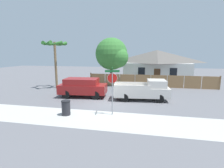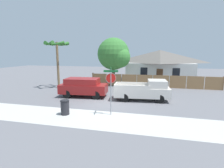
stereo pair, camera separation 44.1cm
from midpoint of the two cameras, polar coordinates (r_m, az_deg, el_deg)
The scene contains 10 objects.
ground_plane at distance 14.83m, azimuth -1.08°, elevation -6.36°, with size 80.00×80.00×0.00m, color slate.
sidewalk_strip at distance 11.56m, azimuth -5.68°, elevation -11.17°, with size 36.00×3.20×0.01m.
wooden_fence at distance 22.33m, azimuth 13.68°, elevation 0.89°, with size 15.83×0.12×1.63m.
house at distance 29.04m, azimuth 15.65°, elevation 6.16°, with size 10.75×6.48×4.71m.
oak_tree at distance 23.42m, azimuth 1.45°, elevation 9.55°, with size 4.46×4.25×6.24m.
palm_tree at distance 22.20m, azimuth -16.99°, elevation 11.18°, with size 2.76×2.97×5.60m.
red_suv at distance 17.12m, azimuth -8.57°, elevation -0.85°, with size 4.67×2.44×1.81m.
orange_pickup at distance 15.94m, azimuth 11.23°, elevation -2.09°, with size 5.01×2.38×1.86m.
stop_sign at distance 11.66m, azimuth 0.71°, elevation 0.37°, with size 0.95×0.86×3.26m.
trash_bin at distance 12.46m, azimuth -14.12°, elevation -7.39°, with size 0.61×0.61×1.02m.
Camera 2 is at (3.83, -13.72, 4.15)m, focal length 28.00 mm.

